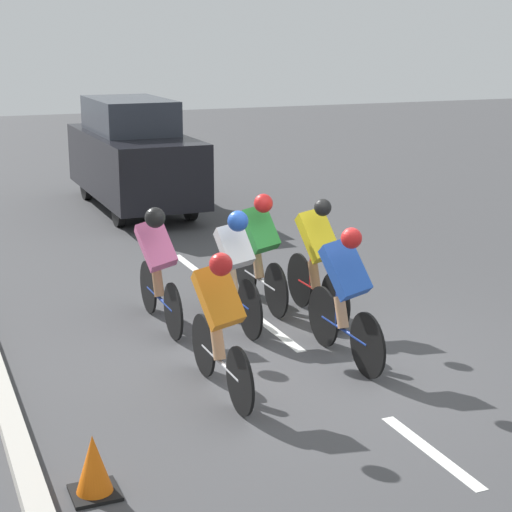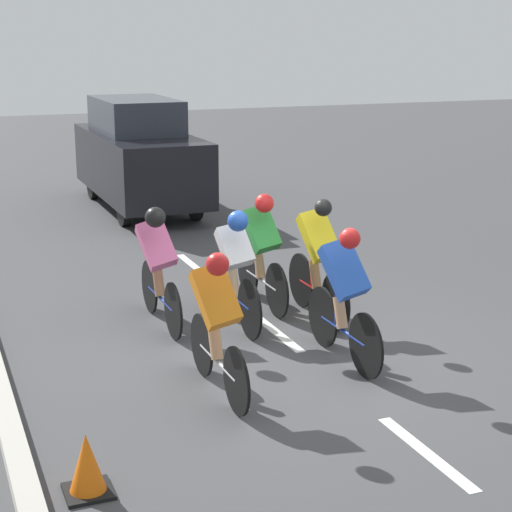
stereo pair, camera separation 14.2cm
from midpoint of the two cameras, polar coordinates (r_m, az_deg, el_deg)
name	(u,v)px [view 2 (the right image)]	position (r m, az deg, el deg)	size (l,w,h in m)	color
ground_plane	(307,357)	(9.34, 3.86, -6.73)	(60.00, 60.00, 0.00)	#424244
lane_stripe_near	(426,452)	(7.48, 11.82, -12.69)	(0.12, 1.40, 0.01)	white
lane_stripe_mid	(276,332)	(10.06, 1.77, -5.09)	(0.12, 1.40, 0.01)	white
lane_stripe_far	(193,265)	(12.92, -3.89, -0.63)	(0.12, 1.40, 0.01)	white
cyclist_yellow	(318,256)	(10.30, 4.57, -0.02)	(0.42, 1.67, 1.55)	black
cyclist_blue	(344,292)	(8.92, 6.35, -2.37)	(0.44, 1.67, 1.53)	black
cyclist_orange	(217,319)	(8.07, -2.14, -4.23)	(0.42, 1.66, 1.50)	black
cyclist_white	(235,265)	(9.96, -0.99, -0.60)	(0.40, 1.66, 1.47)	black
cyclist_pink	(158,262)	(10.05, -6.16, -0.41)	(0.44, 1.71, 1.51)	black
cyclist_green	(262,247)	(10.71, 0.76, 0.63)	(0.42, 1.67, 1.52)	black
support_car	(139,154)	(17.11, -7.58, 6.73)	(1.70, 4.58, 2.16)	black
traffic_cone	(87,465)	(6.75, -10.60, -13.54)	(0.36, 0.36, 0.49)	black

